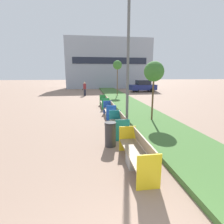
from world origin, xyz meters
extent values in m
cube|color=#426B33|center=(3.20, 12.00, 0.09)|extent=(2.80, 120.00, 0.18)
cube|color=#939EAD|center=(4.00, 35.86, 4.83)|extent=(16.91, 5.20, 9.67)
cube|color=#1E2333|center=(4.00, 33.21, 5.32)|extent=(14.21, 0.08, 1.20)
cube|color=#9E9B96|center=(0.90, 3.90, 0.21)|extent=(0.52, 0.60, 0.42)
cube|color=gray|center=(0.90, 3.90, 0.44)|extent=(0.58, 2.29, 0.05)
cube|color=gray|center=(1.17, 3.90, 0.70)|extent=(0.14, 2.20, 0.48)
cube|color=yellow|center=(0.90, 2.74, 0.47)|extent=(0.62, 0.04, 0.94)
cube|color=yellow|center=(0.90, 5.07, 0.47)|extent=(0.62, 0.04, 0.94)
cube|color=#9E9B96|center=(0.90, 7.03, 0.21)|extent=(0.52, 0.60, 0.42)
cube|color=gray|center=(0.90, 7.03, 0.44)|extent=(0.58, 1.96, 0.05)
cube|color=gray|center=(1.17, 7.03, 0.70)|extent=(0.14, 1.88, 0.48)
cube|color=#197A7F|center=(0.90, 6.03, 0.47)|extent=(0.62, 0.04, 0.94)
cube|color=#197A7F|center=(0.90, 8.03, 0.47)|extent=(0.62, 0.04, 0.94)
cube|color=#9E9B96|center=(0.90, 10.45, 0.21)|extent=(0.52, 0.60, 0.42)
cube|color=gray|center=(0.90, 10.45, 0.44)|extent=(0.58, 1.89, 0.05)
cube|color=gray|center=(1.17, 10.45, 0.70)|extent=(0.14, 1.81, 0.48)
cube|color=blue|center=(0.90, 9.49, 0.47)|extent=(0.62, 0.04, 0.94)
cube|color=blue|center=(0.90, 11.42, 0.47)|extent=(0.62, 0.04, 0.94)
cube|color=#9E9B96|center=(0.90, 13.98, 0.21)|extent=(0.52, 0.60, 0.42)
cube|color=gray|center=(0.90, 13.98, 0.44)|extent=(0.58, 2.19, 0.05)
cube|color=gray|center=(1.17, 13.98, 0.70)|extent=(0.14, 2.11, 0.48)
cube|color=#238C3D|center=(0.90, 12.86, 0.47)|extent=(0.62, 0.04, 0.94)
cube|color=#238C3D|center=(0.90, 15.10, 0.47)|extent=(0.62, 0.04, 0.94)
cylinder|color=#2D2D30|center=(0.32, 5.55, 0.46)|extent=(0.44, 0.44, 0.93)
cylinder|color=black|center=(0.32, 5.55, 0.95)|extent=(0.46, 0.46, 0.05)
cylinder|color=#56595B|center=(1.55, 7.99, 3.63)|extent=(0.14, 0.14, 7.26)
cylinder|color=brown|center=(3.21, 8.65, 1.33)|extent=(0.10, 0.10, 2.65)
sphere|color=#38702D|center=(3.21, 8.65, 2.96)|extent=(1.12, 1.12, 1.12)
cylinder|color=brown|center=(3.21, 20.69, 1.80)|extent=(0.10, 0.10, 3.60)
sphere|color=#38702D|center=(3.21, 20.69, 3.90)|extent=(1.09, 1.09, 1.09)
cube|color=#232633|center=(-0.84, 22.55, 0.44)|extent=(0.30, 0.22, 0.87)
cube|color=maroon|center=(-0.84, 22.55, 1.22)|extent=(0.38, 0.24, 0.70)
sphere|color=tan|center=(-0.84, 22.55, 1.70)|extent=(0.24, 0.24, 0.24)
cube|color=#232328|center=(-1.12, 22.55, 0.83)|extent=(0.12, 0.20, 0.18)
cube|color=navy|center=(8.41, 26.44, 0.72)|extent=(4.36, 2.20, 0.84)
cube|color=black|center=(8.41, 26.44, 1.50)|extent=(2.25, 1.76, 0.72)
cylinder|color=black|center=(9.67, 25.54, 0.30)|extent=(0.60, 0.20, 0.60)
cylinder|color=black|center=(9.67, 27.34, 0.30)|extent=(0.60, 0.20, 0.60)
cylinder|color=black|center=(7.15, 25.54, 0.30)|extent=(0.60, 0.20, 0.60)
cylinder|color=black|center=(7.15, 27.34, 0.30)|extent=(0.60, 0.20, 0.60)
camera|label=1|loc=(-0.54, -0.94, 2.82)|focal=28.00mm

